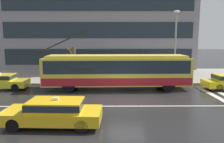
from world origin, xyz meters
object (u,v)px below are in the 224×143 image
at_px(pedestrian_waiting_by_pole, 124,63).
at_px(street_lamp, 175,40).
at_px(pedestrian_approaching_curb, 82,64).
at_px(taxi_queued_behind_bus, 1,81).
at_px(bus_shelter, 97,62).
at_px(street_tree_bare, 74,61).
at_px(pedestrian_at_shelter, 138,69).
at_px(trolleybus, 117,70).
at_px(pedestrian_walking_past, 141,66).
at_px(taxi_oncoming_near, 54,111).

height_order(pedestrian_waiting_by_pole, street_lamp, street_lamp).
bearing_deg(pedestrian_waiting_by_pole, pedestrian_approaching_curb, -173.23).
height_order(taxi_queued_behind_bus, bus_shelter, bus_shelter).
relative_size(pedestrian_waiting_by_pole, street_lamp, 0.30).
bearing_deg(street_tree_bare, pedestrian_waiting_by_pole, 3.44).
height_order(taxi_queued_behind_bus, pedestrian_at_shelter, pedestrian_at_shelter).
distance_m(trolleybus, bus_shelter, 4.18).
bearing_deg(pedestrian_waiting_by_pole, street_tree_bare, -176.56).
relative_size(pedestrian_at_shelter, pedestrian_walking_past, 0.85).
bearing_deg(pedestrian_approaching_curb, street_tree_bare, 167.82).
xyz_separation_m(pedestrian_at_shelter, street_tree_bare, (-6.71, -0.19, 0.88)).
xyz_separation_m(taxi_queued_behind_bus, taxi_oncoming_near, (6.45, -7.72, 0.00)).
height_order(pedestrian_at_shelter, street_tree_bare, street_tree_bare).
height_order(taxi_queued_behind_bus, pedestrian_walking_past, pedestrian_walking_past).
bearing_deg(pedestrian_approaching_curb, taxi_queued_behind_bus, -147.36).
height_order(trolleybus, street_tree_bare, trolleybus).
height_order(trolleybus, street_lamp, street_lamp).
relative_size(pedestrian_at_shelter, street_lamp, 0.25).
xyz_separation_m(taxi_oncoming_near, pedestrian_approaching_curb, (-0.13, 11.77, 0.99)).
height_order(trolleybus, bus_shelter, trolleybus).
xyz_separation_m(pedestrian_waiting_by_pole, street_tree_bare, (-5.20, -0.31, 0.27)).
bearing_deg(taxi_oncoming_near, bus_shelter, 82.88).
distance_m(taxi_oncoming_near, pedestrian_walking_past, 11.73).
bearing_deg(taxi_oncoming_near, street_tree_bare, 95.00).
bearing_deg(street_tree_bare, taxi_oncoming_near, -85.00).
xyz_separation_m(bus_shelter, street_tree_bare, (-2.49, 0.45, 0.04)).
height_order(bus_shelter, street_lamp, street_lamp).
bearing_deg(pedestrian_approaching_curb, street_lamp, -8.28).
distance_m(pedestrian_at_shelter, pedestrian_waiting_by_pole, 1.63).
xyz_separation_m(taxi_queued_behind_bus, pedestrian_at_shelter, (12.11, 4.43, 0.40)).
height_order(taxi_oncoming_near, pedestrian_approaching_curb, pedestrian_approaching_curb).
bearing_deg(pedestrian_at_shelter, street_tree_bare, -178.36).
bearing_deg(taxi_queued_behind_bus, street_lamp, 10.08).
xyz_separation_m(trolleybus, street_tree_bare, (-4.32, 4.18, 0.41)).
height_order(street_lamp, street_tree_bare, street_lamp).
bearing_deg(street_tree_bare, bus_shelter, -10.15).
xyz_separation_m(bus_shelter, pedestrian_walking_past, (4.23, -1.30, -0.30)).
distance_m(taxi_oncoming_near, street_lamp, 14.14).
distance_m(trolleybus, street_tree_bare, 6.03).
relative_size(trolleybus, pedestrian_walking_past, 6.69).
bearing_deg(taxi_queued_behind_bus, trolleybus, 0.36).
bearing_deg(pedestrian_walking_past, trolleybus, -134.56).
bearing_deg(street_tree_bare, taxi_queued_behind_bus, -141.87).
bearing_deg(pedestrian_approaching_curb, trolleybus, -49.42).
bearing_deg(taxi_queued_behind_bus, bus_shelter, 25.69).
relative_size(taxi_queued_behind_bus, pedestrian_at_shelter, 2.67).
relative_size(bus_shelter, street_tree_bare, 1.15).
height_order(pedestrian_walking_past, pedestrian_waiting_by_pole, pedestrian_waiting_by_pole).
height_order(trolleybus, taxi_queued_behind_bus, trolleybus).
bearing_deg(pedestrian_approaching_curb, taxi_oncoming_near, -89.34).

